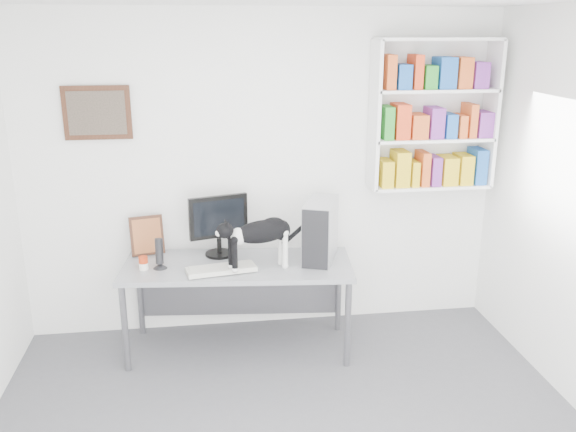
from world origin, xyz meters
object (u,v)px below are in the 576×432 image
at_px(keyboard, 221,269).
at_px(pc_tower, 320,230).
at_px(leaning_print, 147,235).
at_px(soup_can, 143,263).
at_px(desk, 239,307).
at_px(cat, 260,244).
at_px(speaker, 159,253).
at_px(monitor, 219,225).
at_px(bookshelf, 433,115).

distance_m(keyboard, pc_tower, 0.85).
xyz_separation_m(keyboard, pc_tower, (0.80, 0.16, 0.22)).
bearing_deg(leaning_print, soup_can, -104.02).
distance_m(desk, cat, 0.62).
height_order(leaning_print, soup_can, leaning_print).
xyz_separation_m(speaker, soup_can, (-0.12, -0.01, -0.07)).
bearing_deg(soup_can, speaker, 3.26).
bearing_deg(leaning_print, speaker, -83.53).
height_order(speaker, leaning_print, leaning_print).
bearing_deg(speaker, pc_tower, 4.18).
bearing_deg(speaker, monitor, 28.64).
xyz_separation_m(desk, cat, (0.17, -0.15, 0.58)).
xyz_separation_m(desk, leaning_print, (-0.72, 0.32, 0.54)).
height_order(keyboard, pc_tower, pc_tower).
relative_size(bookshelf, monitor, 2.41).
distance_m(speaker, soup_can, 0.14).
xyz_separation_m(keyboard, speaker, (-0.47, 0.13, 0.11)).
height_order(keyboard, cat, cat).
bearing_deg(speaker, desk, 3.96).
relative_size(bookshelf, cat, 1.85).
bearing_deg(cat, soup_can, 154.65).
bearing_deg(leaning_print, cat, -40.85).
bearing_deg(desk, soup_can, -172.81).
height_order(pc_tower, speaker, pc_tower).
bearing_deg(desk, pc_tower, 7.26).
relative_size(monitor, leaning_print, 1.55).
distance_m(desk, keyboard, 0.44).
bearing_deg(leaning_print, keyboard, -51.50).
bearing_deg(bookshelf, monitor, -176.70).
xyz_separation_m(keyboard, leaning_print, (-0.58, 0.47, 0.15)).
bearing_deg(keyboard, cat, -10.47).
relative_size(leaning_print, soup_can, 3.20).
height_order(monitor, soup_can, monitor).
bearing_deg(bookshelf, cat, -162.64).
bearing_deg(leaning_print, pc_tower, -25.27).
distance_m(soup_can, cat, 0.92).
distance_m(keyboard, cat, 0.36).
distance_m(desk, monitor, 0.68).
height_order(bookshelf, desk, bookshelf).
relative_size(keyboard, pc_tower, 1.09).
distance_m(monitor, soup_can, 0.67).
xyz_separation_m(bookshelf, keyboard, (-1.79, -0.46, -1.08)).
relative_size(monitor, pc_tower, 1.07).
relative_size(pc_tower, speaker, 1.92).
distance_m(bookshelf, desk, 2.24).
relative_size(keyboard, speaker, 2.09).
bearing_deg(monitor, bookshelf, -12.30).
bearing_deg(keyboard, speaker, 154.49).
bearing_deg(monitor, keyboard, -105.34).
bearing_deg(desk, speaker, -173.17).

